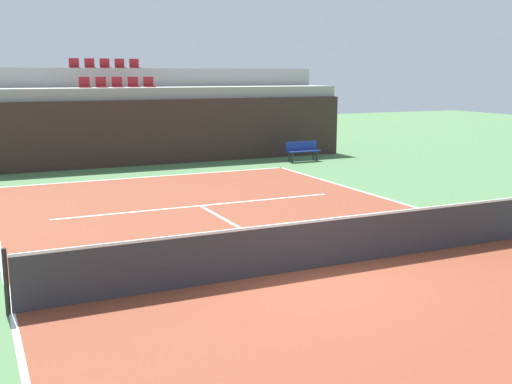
{
  "coord_description": "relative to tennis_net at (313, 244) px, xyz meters",
  "views": [
    {
      "loc": [
        -5.84,
        -9.97,
        3.73
      ],
      "look_at": [
        -0.28,
        2.0,
        1.2
      ],
      "focal_mm": 43.42,
      "sensor_mm": 36.0,
      "label": 1
    }
  ],
  "objects": [
    {
      "name": "back_wall",
      "position": [
        0.0,
        15.04,
        0.83
      ],
      "size": [
        19.82,
        0.3,
        2.68
      ],
      "primitive_type": "cube",
      "color": "#33231E",
      "rests_on": "ground_plane"
    },
    {
      "name": "seating_row_lower",
      "position": [
        -0.0,
        16.49,
        2.78
      ],
      "size": [
        3.15,
        0.44,
        0.44
      ],
      "color": "maroon",
      "rests_on": "stands_tier_lower"
    },
    {
      "name": "tennis_net",
      "position": [
        0.0,
        0.0,
        0.0
      ],
      "size": [
        11.08,
        0.08,
        1.07
      ],
      "color": "black",
      "rests_on": "court_surface"
    },
    {
      "name": "court_surface",
      "position": [
        0.0,
        0.0,
        -0.5
      ],
      "size": [
        11.0,
        24.0,
        0.01
      ],
      "primitive_type": "cube",
      "color": "brown",
      "rests_on": "ground_plane"
    },
    {
      "name": "baseline_far",
      "position": [
        0.0,
        11.95,
        -0.5
      ],
      "size": [
        11.0,
        0.1,
        0.0
      ],
      "primitive_type": "cube",
      "color": "white",
      "rests_on": "court_surface"
    },
    {
      "name": "seating_row_upper",
      "position": [
        -0.0,
        18.89,
        3.59
      ],
      "size": [
        3.15,
        0.44,
        0.44
      ],
      "color": "maroon",
      "rests_on": "stands_tier_upper"
    },
    {
      "name": "player_bench",
      "position": [
        7.15,
        13.25,
        -0.0
      ],
      "size": [
        1.5,
        0.4,
        0.85
      ],
      "color": "navy",
      "rests_on": "ground_plane"
    },
    {
      "name": "service_line_far",
      "position": [
        0.0,
        6.4,
        -0.5
      ],
      "size": [
        8.26,
        0.1,
        0.0
      ],
      "primitive_type": "cube",
      "color": "white",
      "rests_on": "court_surface"
    },
    {
      "name": "stands_tier_lower",
      "position": [
        0.0,
        16.39,
        1.07
      ],
      "size": [
        19.82,
        2.4,
        3.16
      ],
      "primitive_type": "cube",
      "color": "#9E9E99",
      "rests_on": "ground_plane"
    },
    {
      "name": "stands_tier_upper",
      "position": [
        0.0,
        18.79,
        1.48
      ],
      "size": [
        19.82,
        2.4,
        3.97
      ],
      "primitive_type": "cube",
      "color": "#9E9E99",
      "rests_on": "ground_plane"
    },
    {
      "name": "ground_plane",
      "position": [
        0.0,
        0.0,
        -0.51
      ],
      "size": [
        80.0,
        80.0,
        0.0
      ],
      "primitive_type": "plane",
      "color": "#477042"
    },
    {
      "name": "centre_service_line",
      "position": [
        0.0,
        3.2,
        -0.5
      ],
      "size": [
        0.1,
        6.4,
        0.0
      ],
      "primitive_type": "cube",
      "color": "white",
      "rests_on": "court_surface"
    },
    {
      "name": "sideline_left",
      "position": [
        -5.45,
        0.0,
        -0.5
      ],
      "size": [
        0.1,
        24.0,
        0.0
      ],
      "primitive_type": "cube",
      "color": "white",
      "rests_on": "court_surface"
    }
  ]
}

